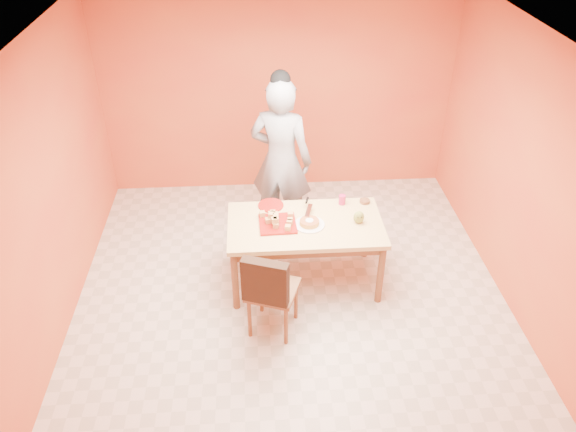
{
  "coord_description": "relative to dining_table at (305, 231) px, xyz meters",
  "views": [
    {
      "loc": [
        -0.34,
        -4.33,
        4.05
      ],
      "look_at": [
        -0.02,
        0.3,
        0.92
      ],
      "focal_mm": 35.0,
      "sensor_mm": 36.0,
      "label": 1
    }
  ],
  "objects": [
    {
      "name": "red_dinner_plate",
      "position": [
        -0.34,
        0.35,
        0.1
      ],
      "size": [
        0.32,
        0.32,
        0.02
      ],
      "primitive_type": "cylinder",
      "rotation": [
        0.0,
        0.0,
        -0.18
      ],
      "color": "maroon",
      "rests_on": "dining_table"
    },
    {
      "name": "pastry_platter",
      "position": [
        -0.29,
        -0.01,
        0.11
      ],
      "size": [
        0.39,
        0.39,
        0.02
      ],
      "primitive_type": "cube",
      "rotation": [
        0.0,
        0.0,
        0.04
      ],
      "color": "maroon",
      "rests_on": "dining_table"
    },
    {
      "name": "wall_back",
      "position": [
        -0.16,
        2.11,
        0.68
      ],
      "size": [
        4.5,
        0.0,
        4.5
      ],
      "primitive_type": "plane",
      "rotation": [
        1.57,
        0.0,
        0.0
      ],
      "color": "#D26230",
      "rests_on": "floor"
    },
    {
      "name": "checker_tin",
      "position": [
        0.68,
        0.35,
        0.11
      ],
      "size": [
        0.14,
        0.14,
        0.03
      ],
      "primitive_type": "cylinder",
      "rotation": [
        0.0,
        0.0,
        -0.33
      ],
      "color": "#36180E",
      "rests_on": "dining_table"
    },
    {
      "name": "dining_chair",
      "position": [
        -0.37,
        -0.71,
        -0.16
      ],
      "size": [
        0.59,
        0.65,
        0.98
      ],
      "rotation": [
        0.0,
        0.0,
        -0.34
      ],
      "color": "brown",
      "rests_on": "floor"
    },
    {
      "name": "wall_right",
      "position": [
        2.09,
        -0.39,
        0.68
      ],
      "size": [
        0.0,
        5.0,
        5.0
      ],
      "primitive_type": "plane",
      "rotation": [
        1.57,
        0.0,
        -1.57
      ],
      "color": "#D26230",
      "rests_on": "floor"
    },
    {
      "name": "white_cake_plate",
      "position": [
        0.04,
        -0.04,
        0.1
      ],
      "size": [
        0.42,
        0.42,
        0.01
      ],
      "primitive_type": "cylinder",
      "rotation": [
        0.0,
        0.0,
        0.42
      ],
      "color": "silver",
      "rests_on": "dining_table"
    },
    {
      "name": "person",
      "position": [
        -0.2,
        0.94,
        0.32
      ],
      "size": [
        0.84,
        0.68,
        1.98
      ],
      "primitive_type": "imported",
      "rotation": [
        0.0,
        0.0,
        2.81
      ],
      "color": "gray",
      "rests_on": "floor"
    },
    {
      "name": "dining_table",
      "position": [
        0.0,
        0.0,
        0.0
      ],
      "size": [
        1.6,
        0.9,
        0.76
      ],
      "color": "#EFD27D",
      "rests_on": "floor"
    },
    {
      "name": "cake_server",
      "position": [
        0.05,
        0.14,
        0.16
      ],
      "size": [
        0.11,
        0.25,
        0.01
      ],
      "primitive_type": "cube",
      "rotation": [
        0.0,
        0.0,
        -0.26
      ],
      "color": "silver",
      "rests_on": "sponge_cake"
    },
    {
      "name": "sponge_cake",
      "position": [
        0.04,
        -0.04,
        0.13
      ],
      "size": [
        0.24,
        0.24,
        0.05
      ],
      "primitive_type": "cylinder",
      "rotation": [
        0.0,
        0.0,
        0.24
      ],
      "color": "gold",
      "rests_on": "white_cake_plate"
    },
    {
      "name": "ceiling",
      "position": [
        -0.16,
        -0.39,
        2.03
      ],
      "size": [
        5.0,
        5.0,
        0.0
      ],
      "primitive_type": "plane",
      "rotation": [
        3.14,
        0.0,
        0.0
      ],
      "color": "white",
      "rests_on": "wall_back"
    },
    {
      "name": "magenta_glass",
      "position": [
        0.43,
        0.34,
        0.15
      ],
      "size": [
        0.08,
        0.08,
        0.11
      ],
      "primitive_type": "cylinder",
      "rotation": [
        0.0,
        0.0,
        -0.02
      ],
      "color": "#B91B4E",
      "rests_on": "dining_table"
    },
    {
      "name": "floor",
      "position": [
        -0.16,
        -0.39,
        -0.67
      ],
      "size": [
        5.0,
        5.0,
        0.0
      ],
      "primitive_type": "plane",
      "color": "beige",
      "rests_on": "ground"
    },
    {
      "name": "wall_left",
      "position": [
        -2.41,
        -0.39,
        0.68
      ],
      "size": [
        0.0,
        5.0,
        5.0
      ],
      "primitive_type": "plane",
      "rotation": [
        1.57,
        0.0,
        1.57
      ],
      "color": "#D26230",
      "rests_on": "floor"
    },
    {
      "name": "pastry_pile",
      "position": [
        -0.29,
        -0.01,
        0.17
      ],
      "size": [
        0.34,
        0.34,
        0.11
      ],
      "primitive_type": null,
      "color": "tan",
      "rests_on": "pastry_platter"
    },
    {
      "name": "egg_ornament",
      "position": [
        0.55,
        -0.03,
        0.16
      ],
      "size": [
        0.11,
        0.09,
        0.14
      ],
      "primitive_type": "ellipsoid",
      "rotation": [
        0.0,
        0.0,
        0.04
      ],
      "color": "olive",
      "rests_on": "dining_table"
    }
  ]
}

